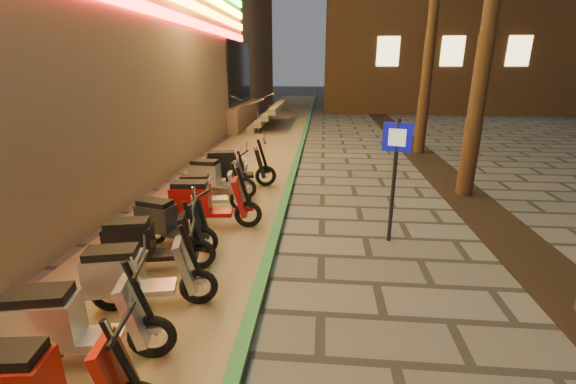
# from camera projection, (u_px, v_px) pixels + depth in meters

# --- Properties ---
(parking_strip) EXTENTS (3.40, 60.00, 0.01)m
(parking_strip) POSITION_uv_depth(u_px,v_px,m) (247.00, 162.00, 13.22)
(parking_strip) COLOR #8C7251
(parking_strip) RESTS_ON ground
(green_curb) EXTENTS (0.18, 60.00, 0.10)m
(green_curb) POSITION_uv_depth(u_px,v_px,m) (296.00, 161.00, 13.06)
(green_curb) COLOR #2A7139
(green_curb) RESTS_ON ground
(planting_strip) EXTENTS (1.20, 40.00, 0.02)m
(planting_strip) POSITION_uv_depth(u_px,v_px,m) (496.00, 225.00, 7.96)
(planting_strip) COLOR black
(planting_strip) RESTS_ON ground
(pedestrian_sign) EXTENTS (0.48, 0.19, 2.29)m
(pedestrian_sign) POSITION_uv_depth(u_px,v_px,m) (395.00, 164.00, 6.81)
(pedestrian_sign) COLOR black
(pedestrian_sign) RESTS_ON ground
(scooter_5) EXTENTS (1.75, 0.80, 1.23)m
(scooter_5) POSITION_uv_depth(u_px,v_px,m) (70.00, 323.00, 4.11)
(scooter_5) COLOR black
(scooter_5) RESTS_ON ground
(scooter_6) EXTENTS (1.70, 0.81, 1.19)m
(scooter_6) POSITION_uv_depth(u_px,v_px,m) (135.00, 275.00, 5.08)
(scooter_6) COLOR black
(scooter_6) RESTS_ON ground
(scooter_7) EXTENTS (1.67, 0.78, 1.18)m
(scooter_7) POSITION_uv_depth(u_px,v_px,m) (147.00, 243.00, 6.01)
(scooter_7) COLOR black
(scooter_7) RESTS_ON ground
(scooter_8) EXTENTS (1.59, 0.78, 1.12)m
(scooter_8) POSITION_uv_depth(u_px,v_px,m) (168.00, 221.00, 6.90)
(scooter_8) COLOR black
(scooter_8) RESTS_ON ground
(scooter_9) EXTENTS (1.82, 0.69, 1.27)m
(scooter_9) POSITION_uv_depth(u_px,v_px,m) (205.00, 202.00, 7.68)
(scooter_9) COLOR black
(scooter_9) RESTS_ON ground
(scooter_10) EXTENTS (1.59, 0.66, 1.11)m
(scooter_10) POSITION_uv_depth(u_px,v_px,m) (206.00, 191.00, 8.58)
(scooter_10) COLOR black
(scooter_10) RESTS_ON ground
(scooter_11) EXTENTS (1.70, 0.64, 1.19)m
(scooter_11) POSITION_uv_depth(u_px,v_px,m) (215.00, 176.00, 9.58)
(scooter_11) COLOR black
(scooter_11) RESTS_ON ground
(scooter_12) EXTENTS (1.85, 0.87, 1.30)m
(scooter_12) POSITION_uv_depth(u_px,v_px,m) (233.00, 167.00, 10.26)
(scooter_12) COLOR black
(scooter_12) RESTS_ON ground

